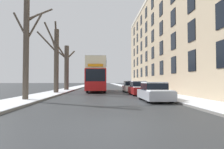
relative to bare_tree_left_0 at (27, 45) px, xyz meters
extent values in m
plane|color=#303335|center=(5.84, -8.60, -4.14)|extent=(320.00, 320.00, 0.00)
cube|color=slate|center=(-0.22, 44.40, -4.08)|extent=(2.80, 130.00, 0.13)
cube|color=white|center=(-0.22, 44.40, -4.00)|extent=(2.77, 130.00, 0.03)
cube|color=slate|center=(11.89, 44.40, -4.08)|extent=(2.80, 130.00, 0.13)
cube|color=white|center=(11.89, 44.40, -4.00)|extent=(2.77, 130.00, 0.03)
cube|color=tan|center=(17.79, 14.90, 3.91)|extent=(9.00, 44.91, 16.11)
cube|color=black|center=(13.26, -2.67, -0.92)|extent=(0.08, 1.40, 1.80)
cube|color=black|center=(13.26, 1.72, -0.92)|extent=(0.08, 1.40, 1.80)
cube|color=black|center=(13.26, 6.11, -0.92)|extent=(0.08, 1.40, 1.80)
cube|color=black|center=(13.26, 10.51, -0.92)|extent=(0.08, 1.40, 1.80)
cube|color=black|center=(13.26, 14.90, -0.92)|extent=(0.08, 1.40, 1.80)
cube|color=black|center=(13.26, 19.29, -0.92)|extent=(0.08, 1.40, 1.80)
cube|color=black|center=(13.26, 23.68, -0.92)|extent=(0.08, 1.40, 1.80)
cube|color=black|center=(13.26, 28.07, -0.92)|extent=(0.08, 1.40, 1.80)
cube|color=black|center=(13.26, 32.46, -0.92)|extent=(0.08, 1.40, 1.80)
cube|color=black|center=(13.26, -2.67, 1.66)|extent=(0.08, 1.40, 1.80)
cube|color=black|center=(13.26, 1.72, 1.66)|extent=(0.08, 1.40, 1.80)
cube|color=black|center=(13.26, 6.11, 1.66)|extent=(0.08, 1.40, 1.80)
cube|color=black|center=(13.26, 10.51, 1.66)|extent=(0.08, 1.40, 1.80)
cube|color=black|center=(13.26, 14.90, 1.66)|extent=(0.08, 1.40, 1.80)
cube|color=black|center=(13.26, 19.29, 1.66)|extent=(0.08, 1.40, 1.80)
cube|color=black|center=(13.26, 23.68, 1.66)|extent=(0.08, 1.40, 1.80)
cube|color=black|center=(13.26, 28.07, 1.66)|extent=(0.08, 1.40, 1.80)
cube|color=black|center=(13.26, 32.46, 1.66)|extent=(0.08, 1.40, 1.80)
cube|color=black|center=(13.26, 1.72, 4.24)|extent=(0.08, 1.40, 1.80)
cube|color=black|center=(13.26, 6.11, 4.24)|extent=(0.08, 1.40, 1.80)
cube|color=black|center=(13.26, 10.51, 4.24)|extent=(0.08, 1.40, 1.80)
cube|color=black|center=(13.26, 14.90, 4.24)|extent=(0.08, 1.40, 1.80)
cube|color=black|center=(13.26, 19.29, 4.24)|extent=(0.08, 1.40, 1.80)
cube|color=black|center=(13.26, 23.68, 4.24)|extent=(0.08, 1.40, 1.80)
cube|color=black|center=(13.26, 28.07, 4.24)|extent=(0.08, 1.40, 1.80)
cube|color=black|center=(13.26, 32.46, 4.24)|extent=(0.08, 1.40, 1.80)
cube|color=black|center=(13.26, 10.51, 6.81)|extent=(0.08, 1.40, 1.80)
cube|color=black|center=(13.26, 14.90, 6.81)|extent=(0.08, 1.40, 1.80)
cube|color=black|center=(13.26, 19.29, 6.81)|extent=(0.08, 1.40, 1.80)
cube|color=black|center=(13.26, 23.68, 6.81)|extent=(0.08, 1.40, 1.80)
cube|color=black|center=(13.26, 28.07, 6.81)|extent=(0.08, 1.40, 1.80)
cube|color=black|center=(13.26, 32.46, 6.81)|extent=(0.08, 1.40, 1.80)
cube|color=black|center=(13.26, 14.90, 9.39)|extent=(0.08, 1.40, 1.80)
cube|color=black|center=(13.26, 19.29, 9.39)|extent=(0.08, 1.40, 1.80)
cube|color=black|center=(13.26, 23.68, 9.39)|extent=(0.08, 1.40, 1.80)
cube|color=black|center=(13.26, 28.07, 9.39)|extent=(0.08, 1.40, 1.80)
cube|color=black|center=(13.26, 32.46, 9.39)|extent=(0.08, 1.40, 1.80)
cylinder|color=#4C4238|center=(-0.03, -0.08, -0.40)|extent=(0.41, 0.41, 7.49)
cylinder|color=#4C4238|center=(0.48, 0.10, 1.41)|extent=(1.19, 0.55, 2.31)
cylinder|color=#4C4238|center=(0.64, 0.94, 2.66)|extent=(1.50, 2.18, 1.65)
cylinder|color=#4C4238|center=(-0.55, 0.06, 1.54)|extent=(1.21, 0.46, 1.96)
cylinder|color=#4C4238|center=(0.16, 0.63, 2.25)|extent=(0.54, 1.53, 1.14)
cylinder|color=#4C4238|center=(-0.15, 0.46, 3.25)|extent=(0.41, 1.23, 1.44)
cylinder|color=#4C4238|center=(0.15, 8.85, -0.32)|extent=(0.55, 0.55, 7.64)
cylinder|color=#4C4238|center=(0.29, 7.93, 2.87)|extent=(0.48, 2.01, 2.21)
cylinder|color=#4C4238|center=(-1.05, 9.06, 2.05)|extent=(2.57, 0.64, 2.63)
cylinder|color=#4C4238|center=(-0.48, 8.53, 2.70)|extent=(1.50, 0.88, 3.03)
cylinder|color=#4C4238|center=(-0.28, 9.39, 1.76)|extent=(1.12, 1.34, 2.25)
cylinder|color=#4C4238|center=(0.02, 16.40, -0.63)|extent=(0.69, 0.69, 7.02)
cylinder|color=#4C4238|center=(-0.96, 16.72, 1.66)|extent=(2.17, 0.92, 1.82)
cylinder|color=#4C4238|center=(-0.67, 15.99, 1.87)|extent=(1.67, 1.15, 2.39)
cylinder|color=#4C4238|center=(0.52, 17.08, 1.52)|extent=(1.29, 1.63, 1.60)
cube|color=red|center=(4.79, 13.67, -2.47)|extent=(2.55, 10.67, 2.66)
cube|color=beige|center=(4.79, 13.67, -0.44)|extent=(2.50, 10.46, 1.40)
cube|color=beige|center=(4.79, 13.67, 0.32)|extent=(2.50, 10.46, 0.12)
cube|color=black|center=(4.79, 13.67, -1.95)|extent=(2.58, 9.39, 1.38)
cube|color=black|center=(4.79, 13.67, -0.37)|extent=(2.58, 9.39, 1.07)
cube|color=black|center=(4.79, 8.35, -1.95)|extent=(2.29, 0.06, 1.45)
cube|color=orange|center=(4.79, 8.34, -0.79)|extent=(1.78, 0.05, 0.32)
cylinder|color=black|center=(3.69, 10.47, -3.58)|extent=(0.30, 1.12, 1.12)
cylinder|color=black|center=(5.90, 10.47, -3.58)|extent=(0.30, 1.12, 1.12)
cylinder|color=black|center=(3.69, 16.66, -3.58)|extent=(0.30, 1.12, 1.12)
cylinder|color=black|center=(5.90, 16.66, -3.58)|extent=(0.30, 1.12, 1.12)
cube|color=#9EA3AD|center=(9.44, -0.34, -3.65)|extent=(1.80, 4.37, 0.63)
cube|color=black|center=(9.44, -0.16, -3.07)|extent=(1.55, 2.19, 0.52)
cube|color=white|center=(9.44, -0.16, -2.77)|extent=(1.51, 2.08, 0.09)
cube|color=white|center=(9.44, -1.89, -3.30)|extent=(1.62, 1.14, 0.08)
cylinder|color=black|center=(8.65, -1.65, -3.81)|extent=(0.20, 0.66, 0.66)
cylinder|color=black|center=(10.23, -1.65, -3.81)|extent=(0.20, 0.66, 0.66)
cylinder|color=black|center=(8.65, 0.98, -3.81)|extent=(0.20, 0.66, 0.66)
cylinder|color=black|center=(10.23, 0.98, -3.81)|extent=(0.20, 0.66, 0.66)
cube|color=maroon|center=(9.44, 6.11, -3.63)|extent=(1.69, 4.42, 0.69)
cube|color=black|center=(9.44, 6.28, -3.00)|extent=(1.45, 2.21, 0.56)
cube|color=white|center=(9.44, 6.28, -2.68)|extent=(1.42, 2.10, 0.09)
cube|color=white|center=(9.44, 4.54, -3.25)|extent=(1.52, 1.15, 0.07)
cylinder|color=black|center=(8.71, 4.78, -3.81)|extent=(0.20, 0.65, 0.65)
cylinder|color=black|center=(10.17, 4.78, -3.81)|extent=(0.20, 0.65, 0.65)
cylinder|color=black|center=(8.71, 7.43, -3.81)|extent=(0.20, 0.65, 0.65)
cylinder|color=black|center=(10.17, 7.43, -3.81)|extent=(0.20, 0.65, 0.65)
cube|color=silver|center=(9.44, 12.42, -3.63)|extent=(1.80, 4.20, 0.68)
cube|color=black|center=(9.44, 12.59, -2.99)|extent=(1.54, 2.10, 0.61)
cube|color=white|center=(9.44, 12.59, -2.66)|extent=(1.51, 1.99, 0.05)
cube|color=white|center=(9.44, 10.93, -3.27)|extent=(1.62, 1.10, 0.04)
cylinder|color=black|center=(8.65, 11.16, -3.81)|extent=(0.20, 0.66, 0.66)
cylinder|color=black|center=(10.23, 11.16, -3.81)|extent=(0.20, 0.66, 0.66)
cylinder|color=black|center=(8.65, 13.68, -3.81)|extent=(0.20, 0.66, 0.66)
cylinder|color=black|center=(10.23, 13.68, -3.81)|extent=(0.20, 0.66, 0.66)
cube|color=#9EA3AD|center=(3.35, 35.31, -2.88)|extent=(2.04, 5.72, 2.08)
cube|color=black|center=(3.35, 32.47, -2.40)|extent=(1.79, 0.06, 0.92)
cylinder|color=black|center=(2.45, 33.48, -3.80)|extent=(0.22, 0.68, 0.68)
cylinder|color=black|center=(4.25, 33.48, -3.80)|extent=(0.22, 0.68, 0.68)
cylinder|color=black|center=(2.45, 37.14, -3.80)|extent=(0.22, 0.68, 0.68)
cylinder|color=black|center=(4.25, 37.14, -3.80)|extent=(0.22, 0.68, 0.68)
cylinder|color=black|center=(0.13, 9.42, -3.77)|extent=(0.16, 0.16, 0.74)
cylinder|color=black|center=(0.01, 9.51, -3.77)|extent=(0.16, 0.16, 0.74)
cylinder|color=#59191E|center=(0.07, 9.46, -3.08)|extent=(0.35, 0.35, 0.64)
sphere|color=tan|center=(0.07, 9.46, -2.65)|extent=(0.20, 0.20, 0.20)
camera|label=1|loc=(5.57, -14.97, -2.67)|focal=32.00mm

